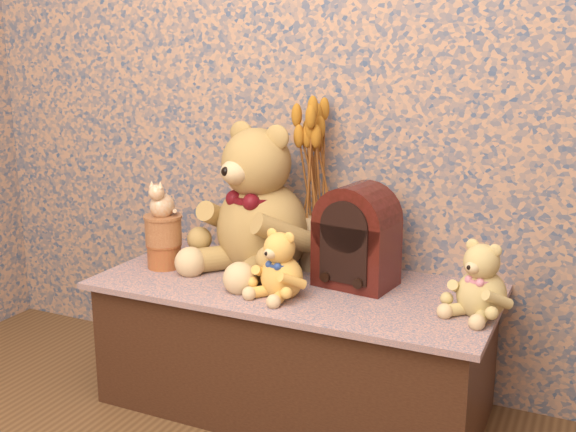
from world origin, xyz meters
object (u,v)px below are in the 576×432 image
teddy_large (262,191)px  biscuit_tin_lower (164,255)px  teddy_medium (282,261)px  cathedral_radio (357,235)px  teddy_small (483,276)px  ceramic_vase (315,242)px  cat_figurine (162,198)px

teddy_large → biscuit_tin_lower: bearing=-137.4°
teddy_medium → cathedral_radio: 0.27m
teddy_large → cathedral_radio: teddy_large is taller
teddy_small → biscuit_tin_lower: 1.09m
teddy_medium → ceramic_vase: size_ratio=1.21×
teddy_small → cat_figurine: (-1.09, -0.01, 0.13)m
biscuit_tin_lower → cat_figurine: bearing=0.0°
teddy_medium → teddy_small: bearing=26.5°
cathedral_radio → biscuit_tin_lower: 0.70m
teddy_large → cat_figurine: (-0.32, -0.14, -0.02)m
teddy_medium → biscuit_tin_lower: teddy_medium is taller
ceramic_vase → cat_figurine: size_ratio=1.43×
teddy_large → ceramic_vase: teddy_large is taller
cathedral_radio → ceramic_vase: (-0.19, 0.11, -0.07)m
biscuit_tin_lower → cathedral_radio: bearing=9.3°
teddy_medium → cat_figurine: (-0.50, 0.08, 0.14)m
biscuit_tin_lower → teddy_medium: bearing=-9.6°
teddy_large → cat_figurine: teddy_large is taller
cathedral_radio → biscuit_tin_lower: bearing=-163.1°
biscuit_tin_lower → ceramic_vase: bearing=24.3°
teddy_medium → cat_figurine: 0.52m
teddy_small → cathedral_radio: 0.43m
teddy_large → teddy_medium: bearing=-32.6°
teddy_medium → cat_figurine: bearing=-172.5°
teddy_small → ceramic_vase: bearing=-174.2°
teddy_small → cat_figurine: cat_figurine is taller
teddy_large → teddy_small: size_ratio=2.30×
teddy_large → ceramic_vase: size_ratio=2.90×
teddy_large → biscuit_tin_lower: 0.42m
teddy_small → biscuit_tin_lower: teddy_small is taller
teddy_large → cat_figurine: size_ratio=4.16×
teddy_large → biscuit_tin_lower: teddy_large is taller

